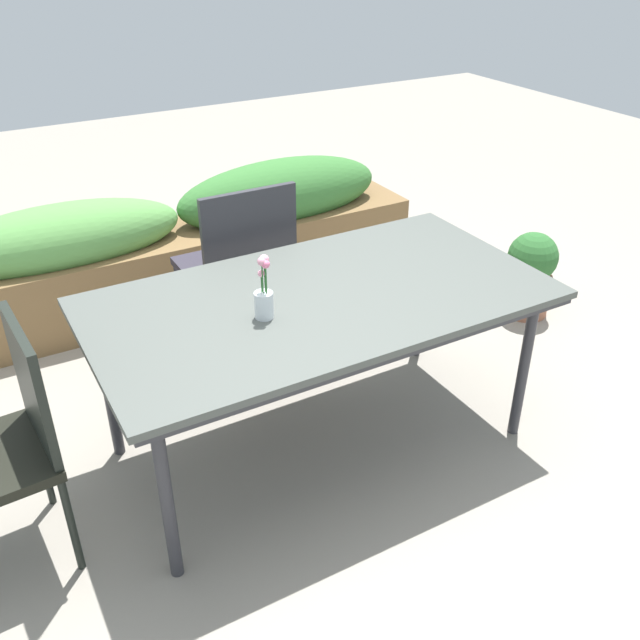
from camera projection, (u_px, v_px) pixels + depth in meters
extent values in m
plane|color=gray|center=(298.00, 435.00, 3.16)|extent=(12.00, 12.00, 0.00)
cube|color=#4C514C|center=(320.00, 298.00, 2.75)|extent=(1.81, 0.96, 0.03)
cube|color=#333338|center=(320.00, 304.00, 2.77)|extent=(1.78, 0.94, 0.02)
cylinder|color=#333338|center=(167.00, 499.00, 2.32)|extent=(0.05, 0.05, 0.71)
cylinder|color=#333338|center=(524.00, 366.00, 3.00)|extent=(0.05, 0.05, 0.71)
cylinder|color=#333338|center=(108.00, 385.00, 2.88)|extent=(0.05, 0.05, 0.71)
cylinder|color=#333338|center=(420.00, 295.00, 3.56)|extent=(0.05, 0.05, 0.71)
cube|color=#2E2A35|center=(233.00, 269.00, 3.52)|extent=(0.49, 0.49, 0.04)
cube|color=#2D2D33|center=(250.00, 240.00, 3.22)|extent=(0.47, 0.03, 0.47)
cylinder|color=#2D2D33|center=(180.00, 304.00, 3.72)|extent=(0.03, 0.03, 0.48)
cylinder|color=#2D2D33|center=(257.00, 284.00, 3.91)|extent=(0.03, 0.03, 0.48)
cylinder|color=#2D2D33|center=(212.00, 343.00, 3.38)|extent=(0.03, 0.03, 0.48)
cylinder|color=#2D2D33|center=(295.00, 320.00, 3.58)|extent=(0.03, 0.03, 0.48)
cube|color=black|center=(31.00, 387.00, 2.32)|extent=(0.06, 0.40, 0.46)
cylinder|color=black|center=(71.00, 524.00, 2.42)|extent=(0.03, 0.03, 0.43)
cylinder|color=black|center=(42.00, 461.00, 2.69)|extent=(0.03, 0.03, 0.43)
cylinder|color=silver|center=(264.00, 305.00, 2.57)|extent=(0.07, 0.07, 0.10)
cylinder|color=#2D662D|center=(265.00, 281.00, 2.53)|extent=(0.01, 0.01, 0.17)
sphere|color=pink|center=(264.00, 259.00, 2.49)|extent=(0.04, 0.04, 0.04)
cylinder|color=#2D662D|center=(262.00, 287.00, 2.54)|extent=(0.01, 0.01, 0.11)
sphere|color=pink|center=(261.00, 273.00, 2.51)|extent=(0.03, 0.03, 0.03)
cylinder|color=#2D662D|center=(263.00, 282.00, 2.52)|extent=(0.01, 0.01, 0.17)
sphere|color=pink|center=(262.00, 261.00, 2.48)|extent=(0.03, 0.03, 0.03)
cylinder|color=#2D662D|center=(266.00, 284.00, 2.52)|extent=(0.01, 0.01, 0.16)
sphere|color=pink|center=(266.00, 264.00, 2.48)|extent=(0.03, 0.03, 0.03)
cube|color=brown|center=(183.00, 266.00, 4.16)|extent=(2.92, 0.49, 0.44)
ellipsoid|color=#569347|center=(59.00, 238.00, 3.72)|extent=(1.31, 0.44, 0.36)
ellipsoid|color=#387233|center=(280.00, 192.00, 4.26)|extent=(1.31, 0.44, 0.40)
cylinder|color=#9E6047|center=(527.00, 294.00, 4.06)|extent=(0.26, 0.26, 0.24)
sphere|color=#2D662D|center=(533.00, 257.00, 3.94)|extent=(0.28, 0.28, 0.28)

